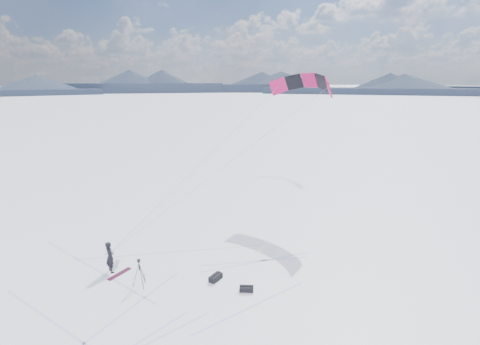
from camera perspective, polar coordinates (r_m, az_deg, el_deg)
ground at (r=19.55m, az=-12.56°, el=-17.82°), size 1800.00×1800.00×0.00m
horizon_hills at (r=17.66m, az=-13.32°, el=-6.14°), size 704.47×706.88×9.82m
snow_tracks at (r=18.83m, az=-13.50°, el=-19.25°), size 17.62×14.39×0.01m
snowkiter at (r=21.65m, az=-20.34°, el=-15.00°), size 0.52×0.72×1.83m
snowboard at (r=21.25m, az=-19.17°, el=-15.43°), size 1.46×0.93×0.04m
tripod at (r=19.37m, az=-16.20°, el=-14.97°), size 0.72×0.67×1.55m
gear_bag_a at (r=19.62m, az=-4.02°, el=-16.79°), size 0.89×0.68×0.36m
gear_bag_b at (r=18.72m, az=1.08°, el=-18.52°), size 0.78×0.69×0.32m
power_kite at (r=28.87m, az=10.47°, el=13.97°), size 17.58×5.98×9.91m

